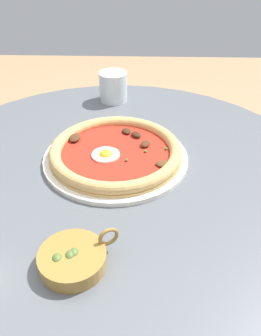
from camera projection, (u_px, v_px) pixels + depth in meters
name	position (u px, v px, depth m)	size (l,w,h in m)	color
dining_table	(116.00, 225.00, 0.81)	(0.92, 0.92, 0.74)	#565B60
pizza_on_plate	(116.00, 153.00, 0.75)	(0.31, 0.31, 0.04)	white
water_glass	(113.00, 89.00, 0.99)	(0.08, 0.08, 0.08)	silver
olive_pan	(73.00, 259.00, 0.52)	(0.10, 0.12, 0.05)	olive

